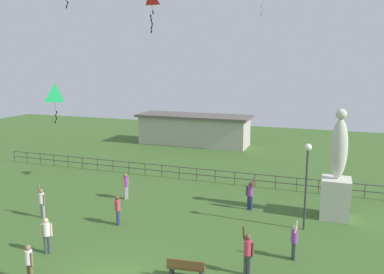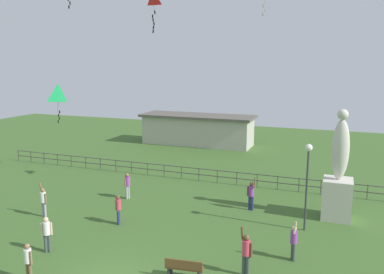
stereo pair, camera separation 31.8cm
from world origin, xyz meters
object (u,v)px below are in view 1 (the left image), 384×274
(person_1, at_px, (248,251))
(person_2, at_px, (250,193))
(person_5, at_px, (42,201))
(person_0, at_px, (118,208))
(person_3, at_px, (294,239))
(park_bench, at_px, (186,268))
(person_7, at_px, (126,184))
(kite_2, at_px, (151,0))
(person_6, at_px, (47,233))
(lamppost, at_px, (307,168))
(person_4, at_px, (29,261))
(statue_monument, at_px, (337,182))
(kite_4, at_px, (56,95))

(person_1, bearing_deg, person_2, 100.81)
(person_5, bearing_deg, person_0, 7.28)
(person_2, xyz_separation_m, person_3, (2.96, -5.14, -0.06))
(park_bench, distance_m, person_0, 6.41)
(person_5, bearing_deg, person_3, -0.60)
(person_7, relative_size, kite_2, 0.65)
(person_5, bearing_deg, kite_2, 55.15)
(person_1, relative_size, person_5, 1.07)
(person_6, bearing_deg, lamppost, 31.70)
(person_0, relative_size, person_3, 0.87)
(lamppost, xyz_separation_m, person_7, (-10.72, 0.97, -2.29))
(person_4, distance_m, person_7, 9.72)
(person_2, distance_m, kite_2, 12.76)
(lamppost, height_order, person_4, lamppost)
(park_bench, relative_size, person_5, 0.81)
(person_1, distance_m, person_2, 7.20)
(statue_monument, relative_size, person_0, 3.76)
(lamppost, distance_m, person_1, 6.01)
(statue_monument, bearing_deg, person_0, -155.30)
(person_0, distance_m, kite_2, 12.25)
(park_bench, bearing_deg, kite_4, 145.35)
(person_1, xyz_separation_m, person_7, (-8.94, 6.26, -0.08))
(person_1, distance_m, person_7, 10.91)
(person_2, xyz_separation_m, kite_4, (-13.55, 0.62, 5.22))
(kite_4, bearing_deg, park_bench, -34.65)
(statue_monument, height_order, kite_4, kite_4)
(lamppost, xyz_separation_m, person_0, (-9.18, -2.67, -2.32))
(person_2, bearing_deg, person_6, -131.73)
(person_3, bearing_deg, kite_4, 160.76)
(person_0, xyz_separation_m, person_5, (-4.36, -0.56, 0.04))
(statue_monument, xyz_separation_m, person_4, (-10.96, -10.90, -1.12))
(person_1, bearing_deg, person_6, -172.20)
(park_bench, height_order, person_1, person_1)
(park_bench, xyz_separation_m, person_5, (-9.56, 3.16, 0.49))
(person_7, height_order, kite_4, kite_4)
(person_7, bearing_deg, person_1, -35.01)
(park_bench, height_order, person_6, person_6)
(statue_monument, height_order, park_bench, statue_monument)
(statue_monument, relative_size, person_1, 2.94)
(lamppost, distance_m, person_3, 4.09)
(person_4, bearing_deg, person_2, 58.62)
(person_2, xyz_separation_m, person_7, (-7.59, -0.81, -0.04))
(person_0, bearing_deg, person_5, -172.72)
(person_2, height_order, person_3, person_2)
(person_2, relative_size, person_3, 1.07)
(person_4, relative_size, kite_4, 0.60)
(park_bench, height_order, kite_4, kite_4)
(person_6, xyz_separation_m, kite_4, (-6.19, 8.88, 5.25))
(person_1, distance_m, person_5, 11.93)
(park_bench, relative_size, person_1, 0.76)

